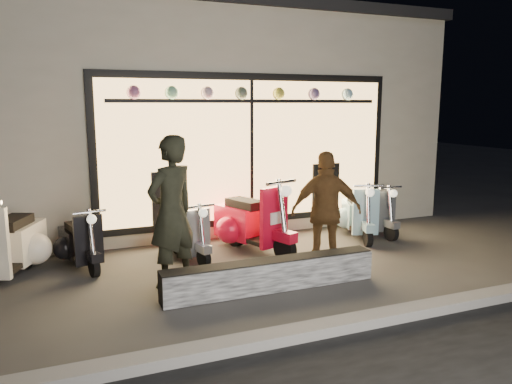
% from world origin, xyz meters
% --- Properties ---
extents(ground, '(40.00, 40.00, 0.00)m').
position_xyz_m(ground, '(0.00, 0.00, 0.00)').
color(ground, '#383533').
rests_on(ground, ground).
extents(kerb, '(40.00, 0.25, 0.12)m').
position_xyz_m(kerb, '(0.00, -2.00, 0.06)').
color(kerb, slate).
rests_on(kerb, ground).
extents(shop_building, '(10.20, 6.23, 4.20)m').
position_xyz_m(shop_building, '(0.00, 4.98, 2.10)').
color(shop_building, beige).
rests_on(shop_building, ground).
extents(graffiti_barrier, '(2.84, 0.28, 0.40)m').
position_xyz_m(graffiti_barrier, '(0.04, -0.65, 0.20)').
color(graffiti_barrier, black).
rests_on(graffiti_barrier, ground).
extents(scooter_silver, '(0.57, 1.24, 0.88)m').
position_xyz_m(scooter_silver, '(-0.64, 1.15, 0.35)').
color(scooter_silver, black).
rests_on(scooter_silver, ground).
extents(scooter_red, '(0.90, 1.63, 1.17)m').
position_xyz_m(scooter_red, '(0.42, 1.15, 0.47)').
color(scooter_red, black).
rests_on(scooter_red, ground).
extents(scooter_black, '(0.59, 1.24, 0.88)m').
position_xyz_m(scooter_black, '(-2.17, 1.33, 0.35)').
color(scooter_black, black).
rests_on(scooter_black, ground).
extents(scooter_cream, '(0.92, 1.60, 1.16)m').
position_xyz_m(scooter_cream, '(-3.03, 1.17, 0.47)').
color(scooter_cream, black).
rests_on(scooter_cream, ground).
extents(scooter_blue, '(0.76, 1.38, 0.99)m').
position_xyz_m(scooter_blue, '(2.60, 1.23, 0.40)').
color(scooter_blue, black).
rests_on(scooter_blue, ground).
extents(scooter_grey, '(0.43, 1.27, 0.91)m').
position_xyz_m(scooter_grey, '(2.89, 1.34, 0.37)').
color(scooter_grey, black).
rests_on(scooter_grey, ground).
extents(man, '(0.86, 0.75, 1.97)m').
position_xyz_m(man, '(-1.08, -0.02, 0.99)').
color(man, black).
rests_on(man, ground).
extents(woman, '(1.08, 0.74, 1.70)m').
position_xyz_m(woman, '(1.11, -0.17, 0.85)').
color(woman, brown).
rests_on(woman, ground).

